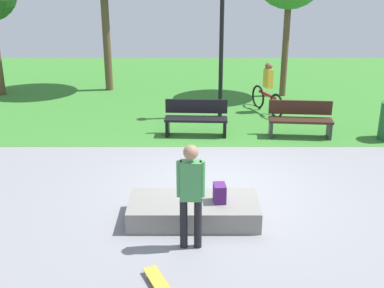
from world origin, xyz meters
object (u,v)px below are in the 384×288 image
(skateboard_by_ledge, at_px, (158,283))
(park_bench_far_left, at_px, (195,117))
(skater_performing_trick, at_px, (189,189))
(lamp_post, at_px, (220,32))
(cyclist_on_bicycle, at_px, (266,91))
(concrete_ledge, at_px, (192,210))
(park_bench_center_lawn, at_px, (299,118))
(backpack_on_ledge, at_px, (218,193))

(skateboard_by_ledge, distance_m, park_bench_far_left, 6.38)
(skater_performing_trick, bearing_deg, lamp_post, 83.18)
(skateboard_by_ledge, bearing_deg, park_bench_far_left, 84.97)
(cyclist_on_bicycle, bearing_deg, skater_performing_trick, -106.94)
(skateboard_by_ledge, distance_m, cyclist_on_bicycle, 8.86)
(park_bench_far_left, bearing_deg, concrete_ledge, -91.03)
(park_bench_far_left, bearing_deg, skateboard_by_ledge, -95.03)
(concrete_ledge, xyz_separation_m, park_bench_far_left, (0.08, 4.47, 0.30))
(park_bench_center_lawn, distance_m, lamp_post, 3.25)
(concrete_ledge, distance_m, skater_performing_trick, 1.18)
(skater_performing_trick, xyz_separation_m, park_bench_center_lawn, (2.78, 5.21, -0.52))
(park_bench_center_lawn, bearing_deg, skater_performing_trick, -118.06)
(backpack_on_ledge, height_order, lamp_post, lamp_post)
(concrete_ledge, bearing_deg, skater_performing_trick, -93.01)
(concrete_ledge, xyz_separation_m, backpack_on_ledge, (0.44, -0.02, 0.34))
(backpack_on_ledge, distance_m, skateboard_by_ledge, 2.12)
(skateboard_by_ledge, xyz_separation_m, park_bench_far_left, (0.56, 6.34, 0.42))
(backpack_on_ledge, relative_size, park_bench_far_left, 0.20)
(concrete_ledge, distance_m, skateboard_by_ledge, 1.94)
(concrete_ledge, relative_size, backpack_on_ledge, 6.98)
(skater_performing_trick, relative_size, park_bench_center_lawn, 1.05)
(concrete_ledge, bearing_deg, park_bench_far_left, 88.97)
(park_bench_center_lawn, xyz_separation_m, park_bench_far_left, (-2.65, 0.11, 0.00))
(lamp_post, bearing_deg, skater_performing_trick, -96.82)
(concrete_ledge, bearing_deg, park_bench_center_lawn, 57.90)
(park_bench_far_left, bearing_deg, lamp_post, 66.63)
(backpack_on_ledge, relative_size, park_bench_center_lawn, 0.20)
(skateboard_by_ledge, xyz_separation_m, lamp_post, (1.27, 7.98, 2.34))
(park_bench_center_lawn, relative_size, cyclist_on_bicycle, 0.95)
(skater_performing_trick, height_order, lamp_post, lamp_post)
(concrete_ledge, distance_m, park_bench_center_lawn, 5.16)
(skateboard_by_ledge, bearing_deg, skater_performing_trick, 67.07)
(backpack_on_ledge, height_order, skater_performing_trick, skater_performing_trick)
(concrete_ledge, height_order, backpack_on_ledge, backpack_on_ledge)
(skater_performing_trick, relative_size, skateboard_by_ledge, 2.11)
(park_bench_far_left, bearing_deg, skater_performing_trick, -91.35)
(skateboard_by_ledge, height_order, cyclist_on_bicycle, cyclist_on_bicycle)
(lamp_post, bearing_deg, park_bench_far_left, -113.37)
(skater_performing_trick, xyz_separation_m, lamp_post, (0.83, 6.96, 1.41))
(cyclist_on_bicycle, bearing_deg, backpack_on_ledge, -105.05)
(park_bench_center_lawn, bearing_deg, skateboard_by_ledge, -117.25)
(concrete_ledge, height_order, skateboard_by_ledge, concrete_ledge)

